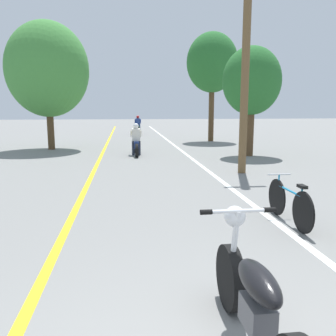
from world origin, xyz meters
TOP-DOWN VIEW (x-y plane):
  - lane_stripe_center at (-1.70, 12.72)m, footprint 0.14×48.00m
  - lane_stripe_edge at (1.95, 12.72)m, footprint 0.14×48.00m
  - utility_pole at (2.92, 8.80)m, footprint 1.10×0.24m
  - roadside_tree_right_near at (4.51, 12.61)m, footprint 2.42×2.17m
  - roadside_tree_right_far at (4.48, 19.28)m, footprint 3.02×2.72m
  - roadside_tree_left at (-4.24, 15.99)m, footprint 3.85×3.47m
  - motorcycle_foreground at (0.34, 0.76)m, footprint 0.71×2.14m
  - motorcycle_rider_lead at (-0.22, 13.40)m, footprint 0.50×2.08m
  - motorcycle_rider_far at (0.30, 25.26)m, footprint 0.50×2.10m
  - bicycle_parked at (2.15, 3.95)m, footprint 0.44×1.70m

SIDE VIEW (x-z plane):
  - lane_stripe_center at x=-1.70m, z-range 0.00..0.01m
  - lane_stripe_edge at x=1.95m, z-range 0.00..0.01m
  - bicycle_parked at x=2.15m, z-range -0.03..0.77m
  - motorcycle_foreground at x=0.34m, z-range -0.10..1.01m
  - motorcycle_rider_lead at x=-0.22m, z-range -0.16..1.19m
  - motorcycle_rider_far at x=0.30m, z-range -0.18..1.24m
  - utility_pole at x=2.92m, z-range 0.09..5.99m
  - roadside_tree_right_near at x=4.51m, z-range 0.82..5.30m
  - roadside_tree_left at x=-4.24m, z-range 0.77..6.76m
  - roadside_tree_right_far at x=4.48m, z-range 1.40..7.75m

